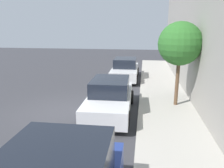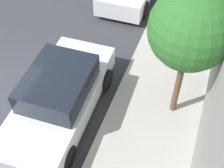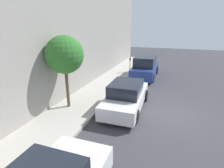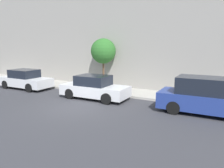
% 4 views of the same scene
% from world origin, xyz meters
% --- Properties ---
extents(ground_plane, '(60.00, 60.00, 0.00)m').
position_xyz_m(ground_plane, '(0.00, 0.00, 0.00)').
color(ground_plane, '#38383D').
extents(sidewalk, '(2.55, 32.00, 0.15)m').
position_xyz_m(sidewalk, '(4.77, 0.00, 0.07)').
color(sidewalk, '#B2ADA3').
rests_on(sidewalk, ground_plane).
extents(parked_minivan_nearest, '(2.02, 4.93, 1.90)m').
position_xyz_m(parked_minivan_nearest, '(2.36, -6.65, 0.92)').
color(parked_minivan_nearest, navy).
rests_on(parked_minivan_nearest, ground_plane).
extents(parked_sedan_second, '(1.93, 4.55, 1.54)m').
position_xyz_m(parked_sedan_second, '(2.24, 0.24, 0.72)').
color(parked_sedan_second, silver).
rests_on(parked_sedan_second, ground_plane).
extents(parked_sedan_third, '(1.92, 4.52, 1.54)m').
position_xyz_m(parked_sedan_third, '(2.31, 7.00, 0.72)').
color(parked_sedan_third, silver).
rests_on(parked_sedan_third, ground_plane).
extents(street_tree, '(1.96, 1.96, 3.85)m').
position_xyz_m(street_tree, '(5.23, 1.36, 3.01)').
color(street_tree, brown).
rests_on(street_tree, sidewalk).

